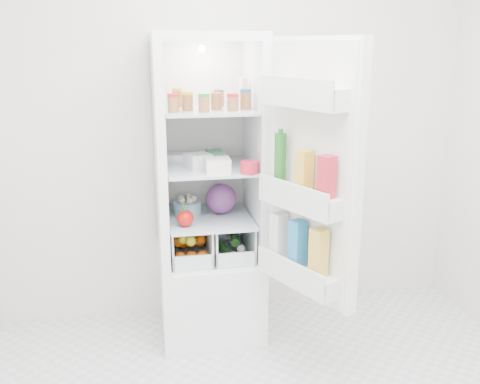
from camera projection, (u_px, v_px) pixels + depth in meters
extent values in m
cube|color=silver|center=(233.00, 116.00, 3.35)|extent=(3.00, 0.02, 2.60)
cube|color=white|center=(210.00, 292.00, 3.32)|extent=(0.60, 0.60, 0.50)
cube|color=white|center=(206.00, 37.00, 2.91)|extent=(0.60, 0.60, 0.05)
cube|color=white|center=(202.00, 145.00, 3.35)|extent=(0.60, 0.05, 1.25)
cube|color=white|center=(160.00, 155.00, 3.04)|extent=(0.05, 0.60, 1.25)
cube|color=white|center=(254.00, 152.00, 3.14)|extent=(0.05, 0.60, 1.25)
cube|color=white|center=(203.00, 146.00, 3.32)|extent=(0.50, 0.01, 1.25)
sphere|color=white|center=(202.00, 49.00, 3.13)|extent=(0.05, 0.05, 0.05)
cube|color=silver|center=(209.00, 218.00, 3.17)|extent=(0.49, 0.53, 0.01)
cube|color=silver|center=(209.00, 167.00, 3.08)|extent=(0.49, 0.53, 0.02)
cube|color=silver|center=(208.00, 110.00, 3.00)|extent=(0.49, 0.53, 0.02)
cylinder|color=#B21919|center=(173.00, 104.00, 2.82)|extent=(0.06, 0.06, 0.08)
cylinder|color=gold|center=(187.00, 103.00, 2.88)|extent=(0.06, 0.06, 0.08)
cylinder|color=#267226|center=(204.00, 104.00, 2.82)|extent=(0.06, 0.06, 0.08)
cylinder|color=brown|center=(216.00, 102.00, 2.93)|extent=(0.06, 0.06, 0.08)
cylinder|color=#B21919|center=(233.00, 103.00, 2.88)|extent=(0.06, 0.06, 0.08)
cylinder|color=#194C8C|center=(246.00, 102.00, 2.94)|extent=(0.06, 0.06, 0.08)
cylinder|color=#BF8C19|center=(178.00, 100.00, 3.04)|extent=(0.06, 0.06, 0.08)
cylinder|color=#4C4C4C|center=(219.00, 99.00, 3.10)|extent=(0.06, 0.06, 0.08)
cylinder|color=white|center=(243.00, 92.00, 3.06)|extent=(0.06, 0.06, 0.16)
cube|color=silver|center=(198.00, 161.00, 3.02)|extent=(0.17, 0.17, 0.08)
cube|color=white|center=(218.00, 165.00, 2.93)|extent=(0.14, 0.14, 0.08)
cylinder|color=red|center=(249.00, 167.00, 2.90)|extent=(0.13, 0.13, 0.07)
cube|color=white|center=(178.00, 157.00, 3.22)|extent=(0.19, 0.15, 0.04)
cube|color=#44975F|center=(215.00, 157.00, 3.15)|extent=(0.10, 0.14, 0.07)
sphere|color=#501D56|center=(221.00, 199.00, 3.21)|extent=(0.18, 0.18, 0.18)
sphere|color=red|center=(185.00, 218.00, 2.99)|extent=(0.09, 0.09, 0.09)
cylinder|color=#81B4C1|center=(187.00, 208.00, 3.21)|extent=(0.19, 0.19, 0.08)
sphere|color=#FF5C0D|center=(180.00, 258.00, 3.07)|extent=(0.07, 0.07, 0.07)
sphere|color=#FF5C0D|center=(192.00, 257.00, 3.08)|extent=(0.07, 0.07, 0.07)
sphere|color=#FF5C0D|center=(203.00, 256.00, 3.09)|extent=(0.07, 0.07, 0.07)
sphere|color=#FF5C0D|center=(178.00, 242.00, 3.17)|extent=(0.07, 0.07, 0.07)
sphere|color=#FF5C0D|center=(189.00, 241.00, 3.18)|extent=(0.07, 0.07, 0.07)
sphere|color=#FF5C0D|center=(200.00, 240.00, 3.19)|extent=(0.07, 0.07, 0.07)
sphere|color=#FF5C0D|center=(183.00, 243.00, 3.30)|extent=(0.07, 0.07, 0.07)
sphere|color=yellow|center=(183.00, 239.00, 3.11)|extent=(0.06, 0.06, 0.06)
sphere|color=yellow|center=(193.00, 232.00, 3.22)|extent=(0.06, 0.06, 0.06)
sphere|color=yellow|center=(191.00, 241.00, 3.08)|extent=(0.06, 0.06, 0.06)
cylinder|color=#1C4D19|center=(223.00, 249.00, 3.24)|extent=(0.09, 0.21, 0.05)
cylinder|color=#1C4D19|center=(235.00, 237.00, 3.28)|extent=(0.08, 0.21, 0.05)
sphere|color=white|center=(233.00, 256.00, 3.13)|extent=(0.05, 0.05, 0.05)
sphere|color=white|center=(241.00, 249.00, 3.15)|extent=(0.05, 0.05, 0.05)
cube|color=white|center=(314.00, 172.00, 2.64)|extent=(0.31, 0.57, 1.30)
cube|color=white|center=(308.00, 173.00, 2.62)|extent=(0.25, 0.51, 1.26)
cube|color=white|center=(303.00, 97.00, 2.49)|extent=(0.31, 0.50, 0.10)
cube|color=white|center=(300.00, 199.00, 2.62)|extent=(0.31, 0.50, 0.10)
cube|color=white|center=(298.00, 274.00, 2.73)|extent=(0.31, 0.50, 0.10)
sphere|color=#946442|center=(321.00, 85.00, 2.38)|extent=(0.05, 0.05, 0.05)
sphere|color=#946442|center=(309.00, 84.00, 2.44)|extent=(0.05, 0.05, 0.05)
sphere|color=#946442|center=(297.00, 83.00, 2.50)|extent=(0.05, 0.05, 0.05)
cylinder|color=#1A5C1B|center=(280.00, 159.00, 2.69)|extent=(0.06, 0.06, 0.26)
cube|color=yellow|center=(304.00, 171.00, 2.56)|extent=(0.09, 0.09, 0.20)
cube|color=red|center=(326.00, 177.00, 2.44)|extent=(0.09, 0.09, 0.20)
cube|color=white|center=(279.00, 235.00, 2.80)|extent=(0.09, 0.09, 0.24)
cube|color=#2782C6|center=(298.00, 243.00, 2.68)|extent=(0.09, 0.09, 0.24)
cube|color=yellow|center=(319.00, 253.00, 2.57)|extent=(0.09, 0.09, 0.24)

